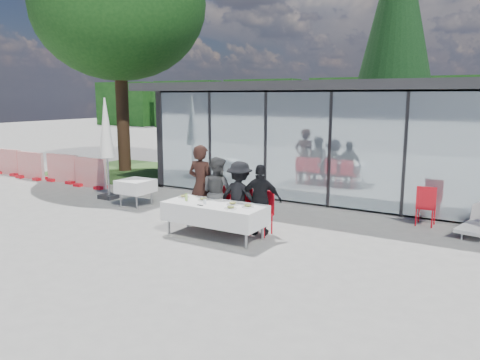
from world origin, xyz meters
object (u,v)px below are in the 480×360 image
plate_b (203,199)px  lounger (480,222)px  diner_chair_a (204,202)px  folded_eyeglasses (200,205)px  plate_a (184,196)px  spare_table_left (136,186)px  diner_chair_c (242,207)px  diner_chair_d (263,210)px  deciduous_tree (118,6)px  spare_chair_b (426,204)px  diner_d (261,200)px  construction_barriers (32,167)px  market_umbrella (106,134)px  diner_c (240,197)px  plate_extra (231,208)px  diner_b (218,193)px  juice_bottle (186,197)px  diner_a (201,185)px  diner_chair_b (220,204)px  plate_c (233,203)px  dining_table (215,213)px

plate_b → lounger: bearing=30.4°
diner_chair_a → lounger: bearing=23.5°
diner_chair_a → folded_eyeglasses: 1.27m
plate_a → spare_table_left: plate_a is taller
folded_eyeglasses → diner_chair_c: bearing=69.1°
diner_chair_d → deciduous_tree: (-9.10, 4.96, 5.94)m
plate_b → spare_chair_b: (4.19, 3.14, -0.24)m
diner_chair_a → diner_d: bearing=-3.7°
diner_d → construction_barriers: diner_d is taller
diner_chair_d → deciduous_tree: 11.95m
market_umbrella → diner_c: bearing=-10.4°
plate_a → spare_table_left: 2.86m
spare_chair_b → plate_extra: bearing=-133.0°
construction_barriers → diner_b: bearing=-11.4°
diner_chair_c → folded_eyeglasses: size_ratio=6.96×
diner_c → juice_bottle: 1.20m
diner_d → folded_eyeglasses: (-0.95, -0.96, -0.03)m
diner_a → diner_d: (1.60, -0.00, -0.17)m
diner_chair_b → juice_bottle: 0.97m
diner_c → construction_barriers: 10.37m
diner_d → market_umbrella: (-5.70, 0.95, 1.15)m
plate_extra → market_umbrella: 5.88m
diner_a → diner_chair_b: (0.46, 0.10, -0.43)m
diner_chair_b → market_umbrella: size_ratio=0.33×
diner_a → diner_chair_c: size_ratio=1.98×
juice_bottle → diner_a: bearing=99.8°
plate_a → plate_extra: (1.51, -0.37, 0.00)m
diner_d → lounger: bearing=-163.8°
spare_chair_b → deciduous_tree: bearing=168.6°
plate_a → juice_bottle: (0.27, -0.26, 0.06)m
market_umbrella → diner_b: bearing=-11.8°
folded_eyeglasses → spare_chair_b: (3.96, 3.58, -0.22)m
diner_chair_b → diner_c: 0.66m
diner_c → plate_c: 0.55m
juice_bottle → spare_chair_b: 5.62m
diner_chair_d → plate_b: (-1.18, -0.63, 0.24)m
diner_chair_a → diner_d: (1.60, -0.10, 0.25)m
dining_table → diner_c: size_ratio=1.40×
diner_chair_a → plate_a: 0.66m
diner_chair_a → market_umbrella: (-4.10, 0.85, 1.40)m
diner_chair_c → diner_d: diner_d is taller
plate_extra → diner_c: bearing=109.4°
diner_chair_c → plate_extra: bearing=-72.5°
diner_chair_a → plate_extra: size_ratio=3.72×
plate_a → market_umbrella: size_ratio=0.09×
diner_chair_b → construction_barriers: bearing=169.2°
diner_chair_d → diner_chair_b: bearing=180.0°
plate_extra → dining_table: bearing=158.1°
diner_b → diner_a: bearing=16.1°
diner_chair_d → lounger: diner_chair_d is taller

